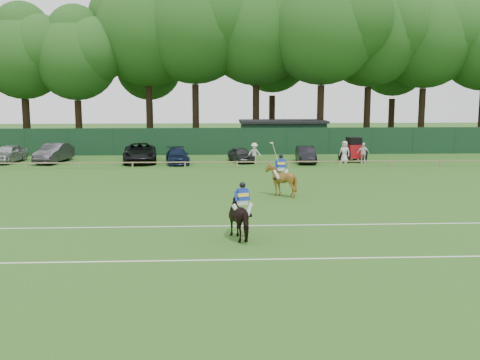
{
  "coord_description": "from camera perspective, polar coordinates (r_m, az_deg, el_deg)",
  "views": [
    {
      "loc": [
        -0.86,
        -24.85,
        5.8
      ],
      "look_at": [
        0.5,
        3.0,
        1.4
      ],
      "focal_mm": 42.0,
      "sensor_mm": 36.0,
      "label": 1
    }
  ],
  "objects": [
    {
      "name": "suv_black",
      "position": [
        47.1,
        -10.13,
        2.72
      ],
      "size": [
        3.25,
        5.95,
        1.58
      ],
      "primitive_type": "imported",
      "rotation": [
        0.0,
        0.0,
        0.11
      ],
      "color": "black",
      "rests_on": "ground"
    },
    {
      "name": "sedan_grey",
      "position": [
        48.89,
        -18.38,
        2.62
      ],
      "size": [
        2.37,
        4.97,
        1.57
      ],
      "primitive_type": "imported",
      "rotation": [
        0.0,
        0.0,
        -0.15
      ],
      "color": "#2D2C2F",
      "rests_on": "ground"
    },
    {
      "name": "utility_shed",
      "position": [
        55.44,
        4.34,
        4.53
      ],
      "size": [
        8.4,
        4.4,
        3.04
      ],
      "color": "#14331E",
      "rests_on": "ground"
    },
    {
      "name": "ground",
      "position": [
        25.53,
        -0.8,
        -4.16
      ],
      "size": [
        160.0,
        160.0,
        0.0
      ],
      "primitive_type": "plane",
      "color": "#1E4C14",
      "rests_on": "ground"
    },
    {
      "name": "estate_black",
      "position": [
        46.58,
        6.7,
        2.58
      ],
      "size": [
        1.67,
        4.17,
        1.35
      ],
      "primitive_type": "imported",
      "rotation": [
        0.0,
        0.0,
        -0.06
      ],
      "color": "black",
      "rests_on": "ground"
    },
    {
      "name": "pitch_rail",
      "position": [
        43.19,
        -1.63,
        1.84
      ],
      "size": [
        62.1,
        0.1,
        0.5
      ],
      "color": "#997F5B",
      "rests_on": "ground"
    },
    {
      "name": "spectator_mid",
      "position": [
        46.78,
        12.4,
        2.68
      ],
      "size": [
        1.04,
        0.53,
        1.7
      ],
      "primitive_type": "imported",
      "rotation": [
        0.0,
        0.0,
        -0.11
      ],
      "color": "silver",
      "rests_on": "ground"
    },
    {
      "name": "spectator_left",
      "position": [
        45.77,
        1.47,
        2.74
      ],
      "size": [
        1.16,
        0.77,
        1.68
      ],
      "primitive_type": "imported",
      "rotation": [
        0.0,
        0.0,
        0.14
      ],
      "color": "silver",
      "rests_on": "ground"
    },
    {
      "name": "pitch_lines",
      "position": [
        22.14,
        -0.48,
        -6.2
      ],
      "size": [
        60.0,
        5.1,
        0.01
      ],
      "color": "silver",
      "rests_on": "ground"
    },
    {
      "name": "perimeter_fence",
      "position": [
        52.06,
        -1.84,
        3.95
      ],
      "size": [
        92.08,
        0.08,
        2.5
      ],
      "color": "#14351E",
      "rests_on": "ground"
    },
    {
      "name": "tractor",
      "position": [
        47.92,
        11.37,
        3.01
      ],
      "size": [
        1.94,
        2.64,
        2.06
      ],
      "rotation": [
        0.0,
        0.0,
        0.13
      ],
      "color": "#B31018",
      "rests_on": "ground"
    },
    {
      "name": "sedan_navy",
      "position": [
        46.0,
        -6.38,
        2.44
      ],
      "size": [
        2.31,
        4.47,
        1.24
      ],
      "primitive_type": "imported",
      "rotation": [
        0.0,
        0.0,
        0.14
      ],
      "color": "#0F1931",
      "rests_on": "ground"
    },
    {
      "name": "rider_dark",
      "position": [
        22.13,
        0.26,
        -1.87
      ],
      "size": [
        0.92,
        0.53,
        1.41
      ],
      "rotation": [
        0.0,
        0.0,
        3.48
      ],
      "color": "silver",
      "rests_on": "ground"
    },
    {
      "name": "horse_dark",
      "position": [
        22.3,
        0.25,
        -3.8
      ],
      "size": [
        1.57,
        2.26,
        1.74
      ],
      "primitive_type": "imported",
      "rotation": [
        0.0,
        0.0,
        3.48
      ],
      "color": "black",
      "rests_on": "ground"
    },
    {
      "name": "hatch_grey",
      "position": [
        46.65,
        0.11,
        2.59
      ],
      "size": [
        2.38,
        3.9,
        1.24
      ],
      "primitive_type": "imported",
      "rotation": [
        0.0,
        0.0,
        0.27
      ],
      "color": "#2C2B2E",
      "rests_on": "ground"
    },
    {
      "name": "spectator_right",
      "position": [
        46.74,
        10.57,
        2.81
      ],
      "size": [
        1.06,
        0.98,
        1.82
      ],
      "primitive_type": "imported",
      "rotation": [
        0.0,
        0.0,
        -0.59
      ],
      "color": "silver",
      "rests_on": "ground"
    },
    {
      "name": "horse_chestnut",
      "position": [
        31.5,
        4.15,
        0.02
      ],
      "size": [
        1.68,
        1.84,
        1.83
      ],
      "primitive_type": "imported",
      "rotation": [
        0.0,
        0.0,
        3.28
      ],
      "color": "brown",
      "rests_on": "ground"
    },
    {
      "name": "sedan_silver",
      "position": [
        50.14,
        -22.47,
        2.51
      ],
      "size": [
        2.36,
        4.61,
        1.5
      ],
      "primitive_type": "imported",
      "rotation": [
        0.0,
        0.0,
        -0.14
      ],
      "color": "#A6A8AC",
      "rests_on": "ground"
    },
    {
      "name": "tree_row",
      "position": [
        60.2,
        -0.06,
        3.43
      ],
      "size": [
        96.0,
        12.0,
        21.0
      ],
      "primitive_type": null,
      "color": "#26561C",
      "rests_on": "ground"
    },
    {
      "name": "rider_chestnut",
      "position": [
        31.37,
        4.16,
        1.46
      ],
      "size": [
        0.95,
        0.54,
        2.05
      ],
      "rotation": [
        0.0,
        0.0,
        3.28
      ],
      "color": "silver",
      "rests_on": "ground"
    }
  ]
}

